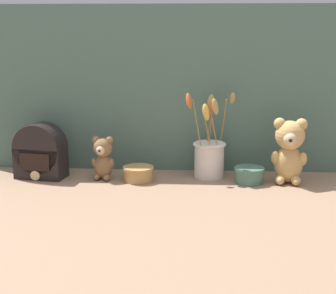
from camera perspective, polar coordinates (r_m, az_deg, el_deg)
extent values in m
plane|color=#8E7056|center=(1.86, -0.04, -3.87)|extent=(4.00, 4.00, 0.00)
cube|color=#4C6B5B|center=(1.96, 0.25, 6.39)|extent=(1.49, 0.02, 0.63)
ellipsoid|color=tan|center=(1.88, 13.20, -1.86)|extent=(0.11, 0.09, 0.14)
sphere|color=tan|center=(1.86, 13.37, 1.27)|extent=(0.10, 0.10, 0.10)
sphere|color=#D1B289|center=(1.82, 13.40, 0.84)|extent=(0.05, 0.05, 0.05)
sphere|color=black|center=(1.80, 13.42, 0.73)|extent=(0.01, 0.01, 0.01)
sphere|color=tan|center=(1.85, 14.59, 2.45)|extent=(0.04, 0.04, 0.04)
sphere|color=tan|center=(1.85, 12.27, 2.55)|extent=(0.04, 0.04, 0.04)
ellipsoid|color=tan|center=(1.87, 14.69, -1.28)|extent=(0.04, 0.05, 0.06)
ellipsoid|color=tan|center=(1.87, 11.80, -1.16)|extent=(0.04, 0.05, 0.06)
ellipsoid|color=tan|center=(1.87, 13.99, -3.64)|extent=(0.04, 0.06, 0.03)
ellipsoid|color=tan|center=(1.87, 12.31, -3.57)|extent=(0.04, 0.06, 0.03)
ellipsoid|color=olive|center=(1.90, -7.17, -2.16)|extent=(0.07, 0.06, 0.09)
sphere|color=olive|center=(1.88, -7.24, -0.04)|extent=(0.07, 0.07, 0.07)
sphere|color=#D1B289|center=(1.86, -7.47, -0.35)|extent=(0.03, 0.03, 0.03)
sphere|color=black|center=(1.85, -7.61, -0.43)|extent=(0.01, 0.01, 0.01)
sphere|color=olive|center=(1.87, -6.51, 0.76)|extent=(0.03, 0.03, 0.03)
sphere|color=olive|center=(1.88, -8.01, 0.82)|extent=(0.03, 0.03, 0.03)
ellipsoid|color=olive|center=(1.88, -6.29, -1.77)|extent=(0.02, 0.03, 0.04)
ellipsoid|color=olive|center=(1.90, -8.17, -1.68)|extent=(0.02, 0.03, 0.04)
ellipsoid|color=olive|center=(1.89, -6.78, -3.37)|extent=(0.03, 0.04, 0.02)
ellipsoid|color=olive|center=(1.90, -7.87, -3.30)|extent=(0.03, 0.04, 0.02)
cylinder|color=silver|center=(1.91, 4.59, -1.42)|extent=(0.11, 0.11, 0.13)
torus|color=silver|center=(1.90, 4.62, 0.31)|extent=(0.12, 0.12, 0.01)
cylinder|color=#9E7542|center=(1.89, 6.19, 2.95)|extent=(0.02, 0.06, 0.16)
ellipsoid|color=tan|center=(1.89, 7.14, 5.39)|extent=(0.03, 0.04, 0.05)
cylinder|color=#9E7542|center=(1.91, 4.76, 2.45)|extent=(0.01, 0.01, 0.12)
ellipsoid|color=#C65B28|center=(1.90, 4.82, 4.28)|extent=(0.02, 0.02, 0.05)
cylinder|color=#9E7542|center=(1.85, 4.32, 2.10)|extent=(0.03, 0.01, 0.12)
ellipsoid|color=gold|center=(1.83, 4.23, 3.87)|extent=(0.04, 0.03, 0.06)
cylinder|color=#9E7542|center=(1.91, 4.71, 2.84)|extent=(0.03, 0.01, 0.15)
ellipsoid|color=tan|center=(1.91, 4.77, 5.04)|extent=(0.03, 0.03, 0.06)
cylinder|color=#9E7542|center=(1.85, 5.05, 2.39)|extent=(0.03, 0.01, 0.14)
ellipsoid|color=tan|center=(1.82, 5.25, 4.48)|extent=(0.04, 0.03, 0.06)
cylinder|color=#9E7542|center=(1.85, 3.20, 2.75)|extent=(0.04, 0.06, 0.16)
ellipsoid|color=#C65B28|center=(1.83, 2.32, 5.13)|extent=(0.04, 0.04, 0.06)
cube|color=black|center=(1.96, -13.89, -1.67)|extent=(0.19, 0.12, 0.11)
cylinder|color=black|center=(1.94, -13.98, -0.04)|extent=(0.19, 0.12, 0.18)
cube|color=black|center=(1.91, -14.58, -1.64)|extent=(0.11, 0.03, 0.06)
cylinder|color=#D6BC7A|center=(1.92, -14.51, -3.09)|extent=(0.04, 0.01, 0.04)
cylinder|color=tan|center=(1.87, -3.30, -3.12)|extent=(0.11, 0.11, 0.04)
cylinder|color=tan|center=(1.86, -3.31, -2.35)|extent=(0.11, 0.11, 0.01)
cylinder|color=#47705B|center=(1.87, 8.98, -3.24)|extent=(0.10, 0.10, 0.05)
cylinder|color=#47705B|center=(1.86, 9.01, -2.41)|extent=(0.11, 0.11, 0.01)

